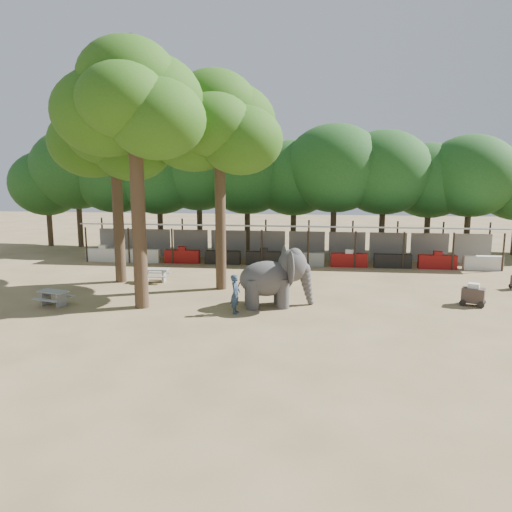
# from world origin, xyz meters

# --- Properties ---
(ground) EXTENTS (100.00, 100.00, 0.00)m
(ground) POSITION_xyz_m (0.00, 0.00, 0.00)
(ground) COLOR brown
(ground) RESTS_ON ground
(vendor_stalls) EXTENTS (28.00, 2.99, 2.80)m
(vendor_stalls) POSITION_xyz_m (-0.00, 13.84, 1.18)
(vendor_stalls) COLOR gray
(vendor_stalls) RESTS_ON ground
(yard_tree_left) EXTENTS (7.10, 6.90, 11.02)m
(yard_tree_left) POSITION_xyz_m (-9.13, 7.19, 8.20)
(yard_tree_left) COLOR #332316
(yard_tree_left) RESTS_ON ground
(yard_tree_center) EXTENTS (7.10, 6.90, 12.04)m
(yard_tree_center) POSITION_xyz_m (-6.13, 2.19, 9.21)
(yard_tree_center) COLOR #332316
(yard_tree_center) RESTS_ON ground
(yard_tree_back) EXTENTS (7.10, 6.90, 11.36)m
(yard_tree_back) POSITION_xyz_m (-3.13, 6.19, 8.54)
(yard_tree_back) COLOR #332316
(yard_tree_back) RESTS_ON ground
(backdrop_trees) EXTENTS (46.46, 5.95, 8.33)m
(backdrop_trees) POSITION_xyz_m (0.00, 19.00, 5.51)
(backdrop_trees) COLOR #332316
(backdrop_trees) RESTS_ON ground
(elephant) EXTENTS (3.70, 2.72, 2.74)m
(elephant) POSITION_xyz_m (0.17, 2.93, 1.37)
(elephant) COLOR #3B3939
(elephant) RESTS_ON ground
(handler) EXTENTS (0.44, 0.65, 1.76)m
(handler) POSITION_xyz_m (-1.51, 1.53, 0.88)
(handler) COLOR #26384C
(handler) RESTS_ON ground
(picnic_table_near) EXTENTS (1.73, 1.63, 0.71)m
(picnic_table_near) POSITION_xyz_m (-10.22, 1.75, 0.47)
(picnic_table_near) COLOR gray
(picnic_table_near) RESTS_ON ground
(picnic_table_far) EXTENTS (1.61, 1.47, 0.76)m
(picnic_table_far) POSITION_xyz_m (-7.04, 7.16, 0.50)
(picnic_table_far) COLOR gray
(picnic_table_far) RESTS_ON ground
(cart_front) EXTENTS (1.29, 1.08, 1.07)m
(cart_front) POSITION_xyz_m (9.40, 4.10, 0.53)
(cart_front) COLOR #332823
(cart_front) RESTS_ON ground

